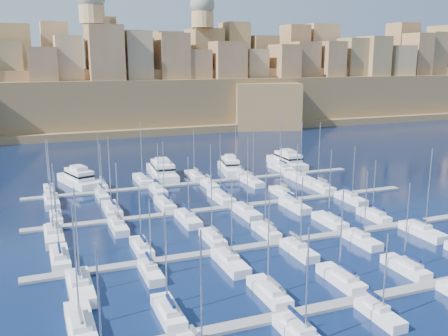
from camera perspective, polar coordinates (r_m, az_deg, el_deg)
name	(u,v)px	position (r m, az deg, el deg)	size (l,w,h in m)	color
ground	(255,222)	(96.23, 3.56, -6.14)	(600.00, 600.00, 0.00)	black
pontoon_near	(366,299)	(69.25, 15.93, -14.16)	(84.00, 2.00, 0.40)	slate
pontoon_mid_near	(285,242)	(86.10, 6.98, -8.35)	(84.00, 2.00, 0.40)	slate
pontoon_mid_far	(235,206)	(104.87, 1.25, -4.42)	(84.00, 2.00, 0.40)	slate
pontoon_far	(201,183)	(124.70, -2.67, -1.68)	(84.00, 2.00, 0.40)	slate
sailboat_0	(80,325)	(62.12, -16.09, -16.85)	(2.98, 9.92, 15.35)	white
sailboat_1	(168,312)	(62.89, -6.36, -16.05)	(2.49, 8.30, 13.47)	white
sailboat_2	(269,292)	(67.44, 5.21, -13.93)	(2.63, 8.78, 14.67)	white
sailboat_3	(341,278)	(72.73, 13.25, -12.19)	(2.65, 8.83, 13.81)	white
sailboat_4	(406,267)	(78.99, 20.07, -10.60)	(2.50, 8.32, 13.63)	white
sailboat_8	(302,336)	(58.52, 8.92, -18.47)	(2.81, 9.35, 13.86)	white
sailboat_9	(379,314)	(65.00, 17.34, -15.60)	(2.20, 7.33, 11.27)	white
sailboat_12	(60,257)	(81.68, -18.25, -9.68)	(2.75, 9.16, 14.40)	white
sailboat_13	(142,247)	(82.68, -9.38, -8.95)	(2.47, 8.23, 11.23)	white
sailboat_14	(213,238)	(85.66, -1.29, -8.00)	(2.37, 7.90, 12.06)	white
sailboat_15	(266,231)	(89.39, 4.85, -7.16)	(2.34, 7.79, 11.47)	white
sailboat_16	(330,221)	(96.32, 12.02, -5.91)	(2.66, 8.85, 14.55)	white
sailboat_17	(374,216)	(101.58, 16.77, -5.23)	(2.41, 8.04, 11.84)	white
sailboat_18	(80,287)	(71.13, -16.14, -12.92)	(3.14, 10.48, 14.96)	white
sailboat_19	(151,272)	(73.72, -8.38, -11.65)	(2.30, 7.67, 11.92)	white
sailboat_20	(230,262)	(76.21, 0.69, -10.65)	(2.84, 9.47, 14.03)	white
sailboat_21	(299,250)	(81.55, 8.52, -9.21)	(2.57, 8.56, 13.14)	white
sailboat_22	(361,239)	(88.08, 15.44, -7.87)	(2.49, 8.31, 12.98)	white
sailboat_23	(422,231)	(95.49, 21.74, -6.70)	(2.83, 9.43, 15.98)	white
sailboat_24	(56,217)	(101.60, -18.65, -5.36)	(2.18, 7.27, 11.54)	white
sailboat_25	(112,209)	(103.68, -12.69, -4.61)	(2.92, 9.74, 15.87)	white
sailboat_26	(165,204)	(105.44, -6.75, -4.10)	(2.71, 9.02, 14.31)	white
sailboat_27	(221,197)	(109.71, -0.31, -3.34)	(3.03, 10.10, 15.01)	white
sailboat_28	(281,192)	(114.66, 6.57, -2.75)	(2.43, 8.08, 11.84)	white
sailboat_29	(319,186)	(120.75, 10.83, -2.09)	(3.05, 10.18, 16.33)	white
sailboat_30	(54,235)	(91.57, -18.88, -7.29)	(3.05, 10.18, 16.29)	white
sailboat_31	(118,226)	(93.30, -11.99, -6.53)	(2.58, 8.60, 12.95)	white
sailboat_32	(188,219)	(95.69, -4.15, -5.79)	(2.86, 9.54, 13.12)	white
sailboat_33	(246,211)	(99.76, 2.54, -4.98)	(2.86, 9.55, 16.05)	white
sailboat_34	(295,205)	(104.74, 8.06, -4.25)	(2.76, 9.21, 14.20)	white
sailboat_35	(351,198)	(112.23, 14.27, -3.39)	(2.67, 8.89, 12.77)	white
sailboat_36	(49,190)	(123.02, -19.35, -2.33)	(2.34, 7.80, 12.78)	white
sailboat_37	(101,185)	(124.08, -13.93, -1.86)	(2.46, 8.21, 13.19)	white
sailboat_38	(143,180)	(126.87, -9.26, -1.32)	(3.15, 10.51, 15.60)	white
sailboat_39	(195,176)	(129.76, -3.35, -0.88)	(2.80, 9.32, 13.03)	white
sailboat_40	(236,172)	(134.10, 1.41, -0.41)	(3.00, 9.99, 15.17)	white
sailboat_41	(281,168)	(139.81, 6.50, 0.05)	(3.01, 10.02, 15.70)	white
sailboat_42	(52,201)	(112.79, -19.11, -3.61)	(2.94, 9.80, 14.50)	white
sailboat_43	(102,195)	(114.56, -13.75, -3.05)	(2.34, 7.80, 12.72)	white
sailboat_44	(158,190)	(116.50, -7.54, -2.53)	(2.53, 8.44, 12.07)	white
sailboat_45	(210,185)	(120.40, -1.61, -1.94)	(2.35, 7.82, 11.06)	white
sailboat_46	(252,181)	(123.82, 3.22, -1.53)	(2.74, 9.14, 13.78)	white
sailboat_47	(299,177)	(128.97, 8.58, -1.07)	(3.21, 10.69, 15.30)	white
motor_yacht_a	(79,179)	(127.43, -16.28, -1.16)	(9.19, 16.68, 5.25)	white
motor_yacht_b	(162,170)	(132.08, -7.07, -0.28)	(6.99, 18.93, 5.25)	white
motor_yacht_c	(230,167)	(135.74, 0.68, 0.17)	(6.79, 14.65, 5.25)	white
motor_yacht_d	(287,161)	(144.79, 7.24, 0.85)	(5.67, 17.21, 5.25)	white
fortified_city	(115,93)	(241.39, -12.39, 8.42)	(460.00, 108.95, 59.52)	brown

